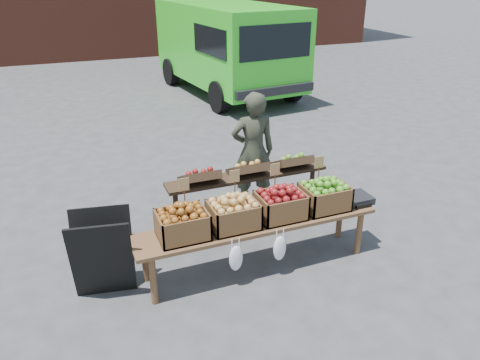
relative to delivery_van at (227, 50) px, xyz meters
name	(u,v)px	position (x,y,z in m)	size (l,w,h in m)	color
ground	(156,264)	(-3.50, -7.03, -1.11)	(80.00, 80.00, 0.00)	#424244
delivery_van	(227,50)	(0.00, 0.00, 0.00)	(2.27, 4.96, 2.22)	green
vendor	(253,151)	(-1.91, -6.11, -0.30)	(0.59, 0.39, 1.62)	#2F3325
chalkboard_sign	(103,255)	(-4.06, -7.31, -0.66)	(0.60, 0.33, 0.91)	black
back_table	(248,195)	(-2.26, -6.75, -0.59)	(2.10, 0.44, 1.04)	#302115
display_bench	(257,244)	(-2.45, -7.47, -0.83)	(2.70, 0.56, 0.57)	brown
crate_golden_apples	(182,225)	(-3.27, -7.47, -0.40)	(0.50, 0.40, 0.28)	#8E4E16
crate_russet_pears	(233,215)	(-2.72, -7.47, -0.40)	(0.50, 0.40, 0.28)	#AB933F
crate_red_apples	(281,206)	(-2.17, -7.47, -0.40)	(0.50, 0.40, 0.28)	maroon
crate_green_apples	(325,197)	(-1.62, -7.47, -0.40)	(0.50, 0.40, 0.28)	#368319
weighing_scale	(356,199)	(-1.20, -7.47, -0.50)	(0.34, 0.30, 0.08)	black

